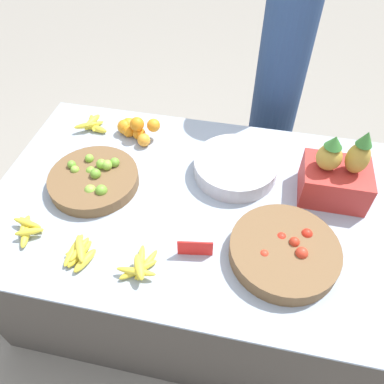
# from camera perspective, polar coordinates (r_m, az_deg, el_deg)

# --- Properties ---
(ground_plane) EXTENTS (12.00, 12.00, 0.00)m
(ground_plane) POSITION_cam_1_polar(r_m,az_deg,el_deg) (2.34, -0.00, -13.72)
(ground_plane) COLOR gray
(market_table) EXTENTS (1.84, 1.18, 0.77)m
(market_table) POSITION_cam_1_polar(r_m,az_deg,el_deg) (2.01, -0.00, -8.42)
(market_table) COLOR #4C4742
(market_table) RESTS_ON ground_plane
(lime_bowl) EXTENTS (0.41, 0.41, 0.10)m
(lime_bowl) POSITION_cam_1_polar(r_m,az_deg,el_deg) (1.80, -14.67, 1.98)
(lime_bowl) COLOR brown
(lime_bowl) RESTS_ON market_table
(tomato_basket) EXTENTS (0.43, 0.43, 0.10)m
(tomato_basket) POSITION_cam_1_polar(r_m,az_deg,el_deg) (1.53, 13.94, -8.76)
(tomato_basket) COLOR brown
(tomato_basket) RESTS_ON market_table
(orange_pile) EXTENTS (0.24, 0.17, 0.13)m
(orange_pile) POSITION_cam_1_polar(r_m,az_deg,el_deg) (2.02, -8.66, 9.53)
(orange_pile) COLOR orange
(orange_pile) RESTS_ON market_table
(metal_bowl) EXTENTS (0.40, 0.40, 0.08)m
(metal_bowl) POSITION_cam_1_polar(r_m,az_deg,el_deg) (1.80, 6.62, 3.81)
(metal_bowl) COLOR #B7B7BF
(metal_bowl) RESTS_ON market_table
(price_sign) EXTENTS (0.14, 0.03, 0.08)m
(price_sign) POSITION_cam_1_polar(r_m,az_deg,el_deg) (1.49, 0.48, -8.58)
(price_sign) COLOR red
(price_sign) RESTS_ON market_table
(produce_crate) EXTENTS (0.29, 0.23, 0.37)m
(produce_crate) POSITION_cam_1_polar(r_m,az_deg,el_deg) (1.75, 21.15, 2.28)
(produce_crate) COLOR #B22D28
(produce_crate) RESTS_ON market_table
(banana_bunch_front_left) EXTENTS (0.13, 0.18, 0.06)m
(banana_bunch_front_left) POSITION_cam_1_polar(r_m,az_deg,el_deg) (1.56, -16.78, -8.89)
(banana_bunch_front_left) COLOR yellow
(banana_bunch_front_left) RESTS_ON market_table
(banana_bunch_middle_right) EXTENTS (0.16, 0.17, 0.05)m
(banana_bunch_middle_right) POSITION_cam_1_polar(r_m,az_deg,el_deg) (1.71, -23.77, -5.09)
(banana_bunch_middle_right) COLOR yellow
(banana_bunch_middle_right) RESTS_ON market_table
(banana_bunch_back_center) EXTENTS (0.18, 0.17, 0.06)m
(banana_bunch_back_center) POSITION_cam_1_polar(r_m,az_deg,el_deg) (2.13, -14.87, 9.91)
(banana_bunch_back_center) COLOR yellow
(banana_bunch_back_center) RESTS_ON market_table
(banana_bunch_front_center) EXTENTS (0.16, 0.18, 0.06)m
(banana_bunch_front_center) POSITION_cam_1_polar(r_m,az_deg,el_deg) (1.48, -7.93, -11.21)
(banana_bunch_front_center) COLOR yellow
(banana_bunch_front_center) RESTS_ON market_table
(vendor_person) EXTENTS (0.28, 0.28, 1.75)m
(vendor_person) POSITION_cam_1_polar(r_m,az_deg,el_deg) (2.37, 12.96, 15.06)
(vendor_person) COLOR navy
(vendor_person) RESTS_ON ground_plane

